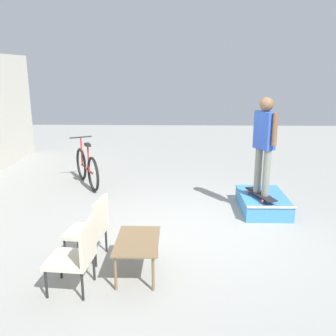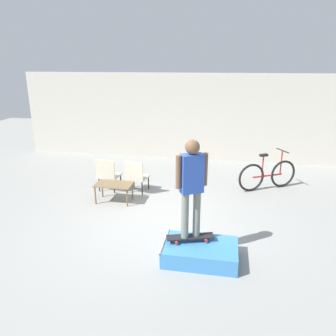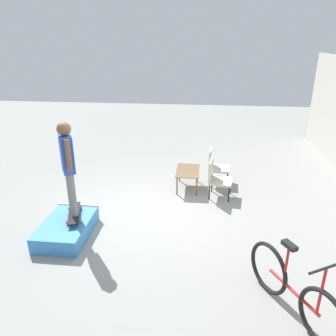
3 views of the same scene
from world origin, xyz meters
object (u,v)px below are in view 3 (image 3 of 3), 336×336
(coffee_table, at_px, (188,172))
(patio_chair_right, at_px, (217,177))
(bicycle, at_px, (293,290))
(person_skater, at_px, (68,161))
(skateboard_on_ramp, at_px, (74,213))
(patio_chair_left, at_px, (216,165))
(skate_ramp_box, at_px, (67,228))

(coffee_table, height_order, patio_chair_right, patio_chair_right)
(bicycle, bearing_deg, person_skater, -143.61)
(skateboard_on_ramp, bearing_deg, coffee_table, 118.66)
(coffee_table, bearing_deg, person_skater, -43.69)
(skateboard_on_ramp, xyz_separation_m, patio_chair_left, (-2.55, 2.74, 0.11))
(coffee_table, relative_size, bicycle, 0.57)
(patio_chair_left, bearing_deg, skateboard_on_ramp, 137.89)
(skate_ramp_box, height_order, bicycle, bicycle)
(patio_chair_right, distance_m, bicycle, 3.57)
(patio_chair_left, xyz_separation_m, patio_chair_right, (0.78, 0.00, 0.00))
(skate_ramp_box, height_order, person_skater, person_skater)
(patio_chair_right, bearing_deg, skateboard_on_ramp, 131.45)
(skate_ramp_box, relative_size, bicycle, 0.83)
(skate_ramp_box, xyz_separation_m, coffee_table, (-2.34, 2.15, 0.26))
(person_skater, xyz_separation_m, bicycle, (1.69, 3.64, -1.03))
(skateboard_on_ramp, height_order, coffee_table, coffee_table)
(skate_ramp_box, distance_m, skateboard_on_ramp, 0.31)
(skate_ramp_box, distance_m, coffee_table, 3.19)
(patio_chair_right, bearing_deg, person_skater, 131.45)
(person_skater, height_order, patio_chair_left, person_skater)
(skate_ramp_box, height_order, patio_chair_left, patio_chair_left)
(skateboard_on_ramp, relative_size, bicycle, 0.55)
(bicycle, bearing_deg, coffee_table, 173.66)
(coffee_table, distance_m, patio_chair_left, 0.80)
(coffee_table, height_order, patio_chair_left, patio_chair_left)
(coffee_table, height_order, bicycle, bicycle)
(person_skater, bearing_deg, bicycle, 35.81)
(person_skater, relative_size, patio_chair_right, 1.96)
(skateboard_on_ramp, height_order, person_skater, person_skater)
(skate_ramp_box, relative_size, skateboard_on_ramp, 1.51)
(patio_chair_left, relative_size, bicycle, 0.57)
(patio_chair_right, height_order, bicycle, bicycle)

